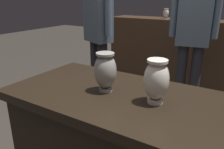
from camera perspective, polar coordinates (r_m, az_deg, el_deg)
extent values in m
cube|color=black|center=(1.21, 1.68, -5.89)|extent=(1.20, 0.64, 0.05)
cube|color=#422D1E|center=(3.29, 21.33, 3.66)|extent=(2.60, 0.40, 0.95)
cube|color=#422D1E|center=(3.21, 22.42, 12.19)|extent=(2.60, 0.40, 0.04)
cylinder|color=gray|center=(1.22, -1.65, -3.74)|extent=(0.07, 0.07, 0.02)
ellipsoid|color=gray|center=(1.19, -1.70, 0.95)|extent=(0.12, 0.12, 0.19)
cylinder|color=gray|center=(1.16, -1.75, 5.21)|extent=(0.10, 0.10, 0.01)
cylinder|color=silver|center=(1.12, 10.88, -6.44)|extent=(0.07, 0.07, 0.02)
ellipsoid|color=silver|center=(1.08, 11.24, -1.29)|extent=(0.12, 0.12, 0.19)
cylinder|color=silver|center=(1.05, 11.57, 3.43)|extent=(0.10, 0.10, 0.01)
cylinder|color=silver|center=(3.33, 13.41, 13.75)|extent=(0.05, 0.05, 0.01)
ellipsoid|color=silver|center=(3.32, 13.51, 14.89)|extent=(0.08, 0.08, 0.12)
cylinder|color=silver|center=(3.32, 13.59, 15.88)|extent=(0.06, 0.06, 0.01)
cylinder|color=#232328|center=(2.58, 20.11, -1.97)|extent=(0.11, 0.11, 0.81)
cylinder|color=#232328|center=(2.58, 16.80, -1.59)|extent=(0.11, 0.11, 0.81)
cube|color=slate|center=(2.43, 20.30, 14.39)|extent=(0.35, 0.24, 0.64)
cylinder|color=slate|center=(2.43, 25.23, 14.54)|extent=(0.07, 0.07, 0.54)
cylinder|color=slate|center=(2.44, 15.53, 15.63)|extent=(0.07, 0.07, 0.54)
cylinder|color=#232328|center=(2.50, -2.39, -1.21)|extent=(0.11, 0.11, 0.83)
cylinder|color=#232328|center=(2.62, -4.13, -0.26)|extent=(0.11, 0.11, 0.83)
cube|color=slate|center=(2.41, -3.63, 16.08)|extent=(0.37, 0.29, 0.65)
cylinder|color=slate|center=(2.24, -0.90, 16.71)|extent=(0.07, 0.07, 0.56)
cylinder|color=slate|center=(2.58, -6.03, 16.95)|extent=(0.07, 0.07, 0.56)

